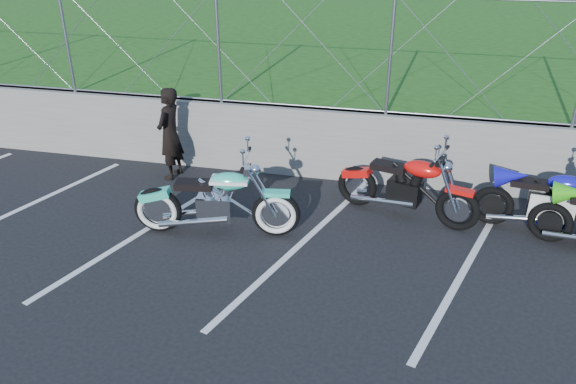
% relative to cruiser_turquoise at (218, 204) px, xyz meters
% --- Properties ---
extents(ground, '(90.00, 90.00, 0.00)m').
position_rel_cruiser_turquoise_xyz_m(ground, '(1.27, -1.10, -0.51)').
color(ground, black).
rests_on(ground, ground).
extents(retaining_wall, '(30.00, 0.22, 1.30)m').
position_rel_cruiser_turquoise_xyz_m(retaining_wall, '(1.27, 2.40, 0.14)').
color(retaining_wall, slate).
rests_on(retaining_wall, ground).
extents(grass_field, '(30.00, 20.00, 1.30)m').
position_rel_cruiser_turquoise_xyz_m(grass_field, '(1.27, 12.40, 0.14)').
color(grass_field, '#1E4F15').
rests_on(grass_field, ground).
extents(chain_link_fence, '(28.00, 0.03, 2.00)m').
position_rel_cruiser_turquoise_xyz_m(chain_link_fence, '(1.27, 2.40, 1.79)').
color(chain_link_fence, gray).
rests_on(chain_link_fence, retaining_wall).
extents(parking_lines, '(18.29, 4.31, 0.01)m').
position_rel_cruiser_turquoise_xyz_m(parking_lines, '(2.47, -0.10, -0.51)').
color(parking_lines, silver).
rests_on(parking_lines, ground).
extents(cruiser_turquoise, '(2.54, 0.80, 1.27)m').
position_rel_cruiser_turquoise_xyz_m(cruiser_turquoise, '(0.00, 0.00, 0.00)').
color(cruiser_turquoise, black).
rests_on(cruiser_turquoise, ground).
extents(naked_orange, '(2.30, 0.93, 1.18)m').
position_rel_cruiser_turquoise_xyz_m(naked_orange, '(2.77, 1.16, -0.00)').
color(naked_orange, black).
rests_on(naked_orange, ground).
extents(sportbike_blue, '(2.18, 0.77, 1.13)m').
position_rel_cruiser_turquoise_xyz_m(sportbike_blue, '(4.87, 1.14, -0.02)').
color(sportbike_blue, black).
rests_on(sportbike_blue, ground).
extents(person_standing, '(0.47, 0.66, 1.70)m').
position_rel_cruiser_turquoise_xyz_m(person_standing, '(-1.53, 1.77, 0.34)').
color(person_standing, black).
rests_on(person_standing, ground).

